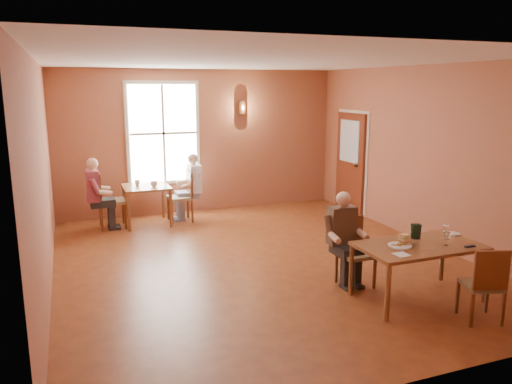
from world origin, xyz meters
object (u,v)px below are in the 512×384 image
object	(u,v)px
diner_main	(358,243)
chair_diner_white	(180,196)
chair_diner_main	(356,253)
diner_maroon	(110,194)
second_table	(147,205)
main_table	(418,272)
diner_white	(181,189)
chair_empty	(482,283)
chair_diner_maroon	(112,200)

from	to	relation	value
diner_main	chair_diner_white	distance (m)	4.41
chair_diner_main	diner_main	xyz separation A→B (m)	(0.00, -0.03, 0.15)
diner_maroon	second_table	bearing A→B (deg)	90.00
main_table	chair_diner_white	world-z (taller)	chair_diner_white
second_table	chair_diner_white	size ratio (longest dim) A/B	0.85
main_table	diner_white	xyz separation A→B (m)	(-1.96, 4.77, 0.29)
chair_empty	diner_white	bearing A→B (deg)	129.79
main_table	diner_maroon	distance (m)	5.82
chair_diner_white	diner_maroon	distance (m)	1.34
chair_diner_white	chair_diner_maroon	bearing A→B (deg)	90.00
diner_white	diner_maroon	world-z (taller)	diner_maroon
chair_diner_white	diner_maroon	bearing A→B (deg)	90.00
diner_main	diner_maroon	xyz separation A→B (m)	(-2.82, 4.15, 0.05)
diner_main	chair_empty	size ratio (longest dim) A/B	1.36
diner_main	diner_white	distance (m)	4.40
chair_diner_white	chair_diner_main	bearing A→B (deg)	-160.11
chair_diner_maroon	main_table	bearing A→B (deg)	34.61
chair_diner_white	chair_diner_maroon	world-z (taller)	chair_diner_maroon
chair_diner_white	diner_maroon	xyz separation A→B (m)	(-1.33, 0.00, 0.16)
diner_white	chair_diner_maroon	bearing A→B (deg)	90.00
second_table	diner_white	distance (m)	0.73
second_table	chair_diner_maroon	distance (m)	0.67
chair_diner_maroon	diner_maroon	world-z (taller)	diner_maroon
chair_diner_main	diner_maroon	distance (m)	4.99
chair_empty	chair_diner_white	xyz separation A→B (m)	(-2.28, 5.50, 0.06)
chair_empty	second_table	distance (m)	6.24
diner_white	diner_maroon	distance (m)	1.36
main_table	chair_diner_maroon	distance (m)	5.79
main_table	chair_diner_white	distance (m)	5.17
diner_white	second_table	bearing A→B (deg)	90.00
diner_main	diner_maroon	bearing A→B (deg)	-55.79
chair_diner_main	chair_diner_maroon	size ratio (longest dim) A/B	0.86
main_table	chair_diner_maroon	bearing A→B (deg)	124.61
chair_diner_white	diner_white	bearing A→B (deg)	-90.00
second_table	chair_diner_maroon	bearing A→B (deg)	180.00
diner_main	chair_empty	distance (m)	1.58
diner_white	diner_maroon	size ratio (longest dim) A/B	0.98
main_table	diner_white	world-z (taller)	diner_white
chair_diner_main	diner_maroon	bearing A→B (deg)	-55.60
second_table	diner_white	xyz separation A→B (m)	(0.68, 0.00, 0.27)
diner_main	second_table	xyz separation A→B (m)	(-2.14, 4.15, -0.23)
chair_diner_main	diner_maroon	xyz separation A→B (m)	(-2.82, 4.12, 0.20)
chair_empty	chair_diner_white	world-z (taller)	chair_diner_white
main_table	chair_empty	distance (m)	0.80
chair_empty	chair_diner_white	size ratio (longest dim) A/B	0.88
main_table	chair_empty	size ratio (longest dim) A/B	1.72
chair_diner_main	main_table	bearing A→B (deg)	127.57
chair_diner_main	chair_empty	xyz separation A→B (m)	(0.79, -1.39, -0.01)
chair_empty	main_table	bearing A→B (deg)	129.22
second_table	diner_white	size ratio (longest dim) A/B	0.67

